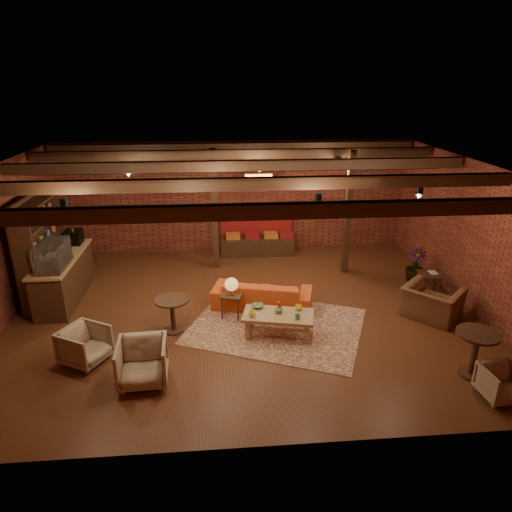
{
  "coord_description": "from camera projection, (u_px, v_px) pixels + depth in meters",
  "views": [
    {
      "loc": [
        -0.51,
        -8.96,
        4.83
      ],
      "look_at": [
        0.28,
        0.2,
        1.23
      ],
      "focal_mm": 32.0,
      "sensor_mm": 36.0,
      "label": 1
    }
  ],
  "objects": [
    {
      "name": "coffee_table",
      "position": [
        278.0,
        316.0,
        9.04
      ],
      "size": [
        1.5,
        0.98,
        0.73
      ],
      "rotation": [
        0.0,
        0.0,
        -0.23
      ],
      "color": "olive",
      "rests_on": "floor"
    },
    {
      "name": "post_right",
      "position": [
        348.0,
        214.0,
        11.61
      ],
      "size": [
        0.16,
        0.16,
        3.2
      ],
      "primitive_type": "cube",
      "color": "black",
      "rests_on": "ground"
    },
    {
      "name": "sofa",
      "position": [
        262.0,
        294.0,
        10.21
      ],
      "size": [
        2.35,
        1.39,
        0.64
      ],
      "primitive_type": "imported",
      "rotation": [
        0.0,
        0.0,
        2.88
      ],
      "color": "#C64B1B",
      "rests_on": "floor"
    },
    {
      "name": "side_table_book",
      "position": [
        429.0,
        275.0,
        10.73
      ],
      "size": [
        0.58,
        0.58,
        0.57
      ],
      "rotation": [
        0.0,
        0.0,
        -0.21
      ],
      "color": "black",
      "rests_on": "floor"
    },
    {
      "name": "ceiling_pipe",
      "position": [
        239.0,
        169.0,
        10.56
      ],
      "size": [
        9.6,
        0.12,
        0.12
      ],
      "primitive_type": "cylinder",
      "rotation": [
        0.0,
        1.57,
        0.0
      ],
      "color": "black",
      "rests_on": "ceiling"
    },
    {
      "name": "wall_right",
      "position": [
        472.0,
        237.0,
        9.93
      ],
      "size": [
        0.02,
        8.0,
        3.2
      ],
      "primitive_type": "cube",
      "color": "maroon",
      "rests_on": "ground"
    },
    {
      "name": "armchair_right",
      "position": [
        433.0,
        297.0,
        9.67
      ],
      "size": [
        1.28,
        1.3,
        0.97
      ],
      "primitive_type": "imported",
      "rotation": [
        0.0,
        0.0,
        2.33
      ],
      "color": "brown",
      "rests_on": "floor"
    },
    {
      "name": "armchair_a",
      "position": [
        85.0,
        344.0,
        8.19
      ],
      "size": [
        0.95,
        0.96,
        0.75
      ],
      "primitive_type": "imported",
      "rotation": [
        0.0,
        0.0,
        1.06
      ],
      "color": "beige",
      "rests_on": "floor"
    },
    {
      "name": "plant_tall",
      "position": [
        420.0,
        234.0,
        11.15
      ],
      "size": [
        1.83,
        1.83,
        2.54
      ],
      "primitive_type": "imported",
      "rotation": [
        0.0,
        0.0,
        -0.35
      ],
      "color": "#4C7F4C",
      "rests_on": "floor"
    },
    {
      "name": "ceiling",
      "position": [
        243.0,
        167.0,
        8.95
      ],
      "size": [
        10.0,
        8.0,
        0.02
      ],
      "primitive_type": "cube",
      "color": "black",
      "rests_on": "wall_back"
    },
    {
      "name": "round_table_left",
      "position": [
        172.0,
        309.0,
        9.16
      ],
      "size": [
        0.7,
        0.7,
        0.72
      ],
      "color": "black",
      "rests_on": "floor"
    },
    {
      "name": "plant_counter",
      "position": [
        67.0,
        247.0,
        10.46
      ],
      "size": [
        0.35,
        0.39,
        0.3
      ],
      "primitive_type": "imported",
      "color": "#337F33",
      "rests_on": "service_counter"
    },
    {
      "name": "wall_back",
      "position": [
        235.0,
        197.0,
        13.24
      ],
      "size": [
        10.0,
        0.02,
        3.2
      ],
      "primitive_type": "cube",
      "color": "maroon",
      "rests_on": "ground"
    },
    {
      "name": "floor",
      "position": [
        244.0,
        311.0,
        10.11
      ],
      "size": [
        10.0,
        10.0,
        0.0
      ],
      "primitive_type": "plane",
      "color": "#3A1F0E",
      "rests_on": "ground"
    },
    {
      "name": "ceiling_beams",
      "position": [
        243.0,
        173.0,
        8.99
      ],
      "size": [
        9.8,
        6.4,
        0.22
      ],
      "primitive_type": null,
      "color": "black",
      "rests_on": "ceiling"
    },
    {
      "name": "banquette",
      "position": [
        257.0,
        237.0,
        13.27
      ],
      "size": [
        2.1,
        0.7,
        1.0
      ],
      "primitive_type": null,
      "color": "maroon",
      "rests_on": "ground"
    },
    {
      "name": "rug",
      "position": [
        277.0,
        326.0,
        9.51
      ],
      "size": [
        4.16,
        3.73,
        0.01
      ],
      "primitive_type": "cube",
      "rotation": [
        0.0,
        0.0,
        -0.4
      ],
      "color": "maroon",
      "rests_on": "floor"
    },
    {
      "name": "wall_front",
      "position": [
        263.0,
        349.0,
        5.82
      ],
      "size": [
        10.0,
        0.02,
        3.2
      ],
      "primitive_type": "cube",
      "color": "maroon",
      "rests_on": "ground"
    },
    {
      "name": "shelving_hutch",
      "position": [
        43.0,
        250.0,
        10.33
      ],
      "size": [
        0.52,
        2.0,
        2.4
      ],
      "primitive_type": null,
      "color": "black",
      "rests_on": "ground"
    },
    {
      "name": "service_counter",
      "position": [
        62.0,
        267.0,
        10.42
      ],
      "size": [
        0.8,
        2.5,
        1.6
      ],
      "primitive_type": null,
      "color": "black",
      "rests_on": "ground"
    },
    {
      "name": "post_left",
      "position": [
        214.0,
        211.0,
        11.9
      ],
      "size": [
        0.16,
        0.16,
        3.2
      ],
      "primitive_type": "cube",
      "color": "black",
      "rests_on": "ground"
    },
    {
      "name": "side_table_lamp",
      "position": [
        232.0,
        287.0,
        9.65
      ],
      "size": [
        0.53,
        0.53,
        0.91
      ],
      "rotation": [
        0.0,
        0.0,
        -0.27
      ],
      "color": "black",
      "rests_on": "floor"
    },
    {
      "name": "armchair_far",
      "position": [
        502.0,
        381.0,
        7.28
      ],
      "size": [
        0.64,
        0.6,
        0.61
      ],
      "primitive_type": "imported",
      "rotation": [
        0.0,
        0.0,
        0.07
      ],
      "color": "beige",
      "rests_on": "floor"
    },
    {
      "name": "ceiling_spotlights",
      "position": [
        243.0,
        184.0,
        9.07
      ],
      "size": [
        6.4,
        4.4,
        0.28
      ],
      "primitive_type": null,
      "color": "black",
      "rests_on": "ceiling"
    },
    {
      "name": "service_sign",
      "position": [
        259.0,
        177.0,
        12.18
      ],
      "size": [
        0.86,
        0.06,
        0.3
      ],
      "primitive_type": "cube",
      "color": "orange",
      "rests_on": "ceiling"
    },
    {
      "name": "armchair_b",
      "position": [
        142.0,
        360.0,
        7.63
      ],
      "size": [
        0.85,
        0.8,
        0.83
      ],
      "primitive_type": "imported",
      "rotation": [
        0.0,
        0.0,
        0.05
      ],
      "color": "beige",
      "rests_on": "floor"
    },
    {
      "name": "round_table_right",
      "position": [
        476.0,
        347.0,
        7.75
      ],
      "size": [
        0.71,
        0.71,
        0.84
      ],
      "color": "black",
      "rests_on": "floor"
    }
  ]
}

